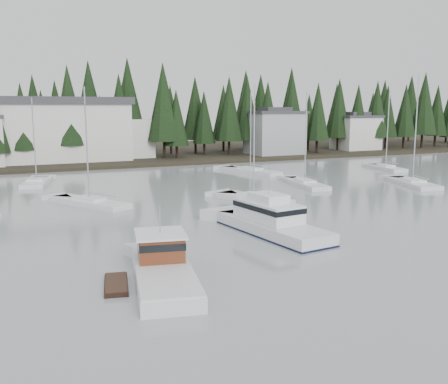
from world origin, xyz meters
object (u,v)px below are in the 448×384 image
(house_east_a, at_px, (274,132))
(sailboat_4, at_px, (386,169))
(sailboat_5, at_px, (89,204))
(sailboat_10, at_px, (254,200))
(sailboat_0, at_px, (37,184))
(runabout_1, at_px, (278,205))
(sailboat_7, at_px, (250,172))
(sailboat_9, at_px, (412,184))
(sailboat_1, at_px, (304,185))
(harbor_inn, at_px, (68,130))
(cabin_cruiser_center, at_px, (271,224))
(lobster_boat_brown, at_px, (161,271))
(house_east_b, at_px, (356,132))

(house_east_a, distance_m, sailboat_4, 27.11)
(sailboat_5, height_order, sailboat_10, sailboat_10)
(sailboat_0, distance_m, runabout_1, 32.45)
(sailboat_7, height_order, sailboat_9, sailboat_9)
(sailboat_0, distance_m, sailboat_1, 33.82)
(sailboat_0, bearing_deg, harbor_inn, -2.93)
(cabin_cruiser_center, distance_m, sailboat_5, 20.54)
(harbor_inn, bearing_deg, house_east_a, -6.36)
(sailboat_4, bearing_deg, lobster_boat_brown, 135.66)
(house_east_a, distance_m, sailboat_0, 50.54)
(harbor_inn, xyz_separation_m, runabout_1, (13.02, -49.28, -5.64))
(sailboat_5, height_order, sailboat_7, sailboat_7)
(sailboat_9, bearing_deg, harbor_inn, 55.95)
(house_east_a, xyz_separation_m, cabin_cruiser_center, (-32.02, -54.03, -4.20))
(sailboat_5, xyz_separation_m, runabout_1, (16.73, -8.46, 0.07))
(harbor_inn, xyz_separation_m, cabin_cruiser_center, (6.94, -58.37, -5.07))
(sailboat_0, xyz_separation_m, sailboat_4, (51.16, -6.57, 0.02))
(cabin_cruiser_center, height_order, sailboat_10, sailboat_10)
(sailboat_7, bearing_deg, sailboat_1, 165.58)
(sailboat_10, bearing_deg, sailboat_7, -46.94)
(harbor_inn, relative_size, lobster_boat_brown, 3.03)
(sailboat_10, distance_m, runabout_1, 3.58)
(house_east_b, relative_size, sailboat_1, 0.79)
(sailboat_10, bearing_deg, lobster_boat_brown, 120.14)
(sailboat_1, relative_size, sailboat_10, 0.97)
(sailboat_5, height_order, sailboat_9, sailboat_9)
(sailboat_1, bearing_deg, harbor_inn, 39.46)
(lobster_boat_brown, bearing_deg, sailboat_4, -41.95)
(sailboat_1, bearing_deg, lobster_boat_brown, 143.11)
(harbor_inn, relative_size, runabout_1, 4.91)
(sailboat_5, relative_size, sailboat_7, 0.94)
(harbor_inn, xyz_separation_m, sailboat_5, (-3.71, -40.82, -5.71))
(harbor_inn, xyz_separation_m, sailboat_9, (35.42, -44.48, -5.70))
(lobster_boat_brown, relative_size, sailboat_1, 0.81)
(sailboat_0, relative_size, sailboat_9, 0.80)
(sailboat_7, xyz_separation_m, sailboat_10, (-10.59, -20.87, 0.01))
(sailboat_7, bearing_deg, lobster_boat_brown, 131.09)
(sailboat_9, bearing_deg, house_east_b, -13.80)
(lobster_boat_brown, distance_m, sailboat_0, 41.26)
(lobster_boat_brown, relative_size, sailboat_5, 0.81)
(house_east_a, distance_m, sailboat_7, 26.67)
(house_east_a, relative_size, sailboat_5, 0.88)
(sailboat_5, distance_m, sailboat_10, 16.62)
(harbor_inn, xyz_separation_m, sailboat_10, (12.14, -45.81, -5.71))
(sailboat_4, bearing_deg, runabout_1, 131.06)
(sailboat_1, height_order, sailboat_5, same)
(sailboat_4, bearing_deg, sailboat_1, 121.92)
(sailboat_9, distance_m, sailboat_10, 23.32)
(house_east_b, distance_m, harbor_inn, 61.02)
(sailboat_10, xyz_separation_m, runabout_1, (0.88, -3.47, 0.07))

